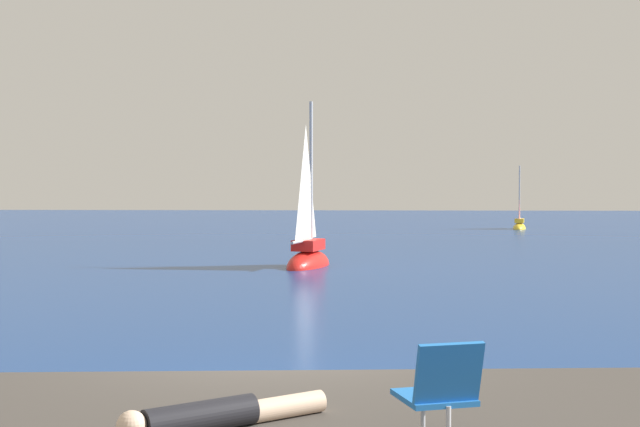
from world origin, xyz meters
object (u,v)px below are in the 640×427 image
person_sunbather (216,415)px  sailboat_far (519,225)px  beach_chair (440,388)px  sailboat_near (308,257)px

person_sunbather → sailboat_far: bearing=40.2°
sailboat_far → beach_chair: size_ratio=5.24×
sailboat_near → person_sunbather: size_ratio=4.01×
person_sunbather → beach_chair: 1.75m
sailboat_far → person_sunbather: 47.57m
sailboat_far → person_sunbather: size_ratio=2.81×
sailboat_near → sailboat_far: size_ratio=1.42×
sailboat_far → beach_chair: bearing=2.1°
sailboat_near → person_sunbather: bearing=-163.9°
sailboat_far → beach_chair: 47.66m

